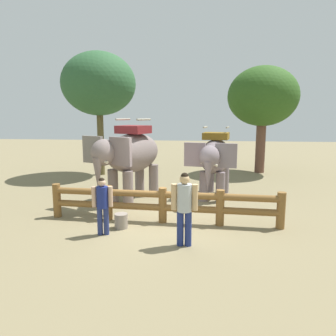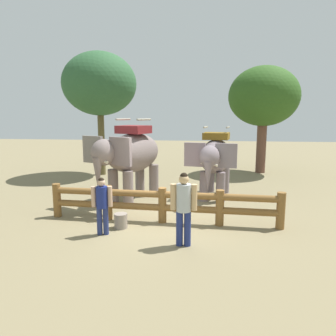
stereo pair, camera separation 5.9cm
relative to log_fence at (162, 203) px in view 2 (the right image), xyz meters
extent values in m
plane|color=#7C704F|center=(0.00, 0.04, -0.61)|extent=(60.00, 60.00, 0.00)
cylinder|color=brown|center=(-3.36, 0.17, -0.08)|extent=(0.24, 0.24, 1.05)
cylinder|color=brown|center=(-1.68, 0.08, -0.08)|extent=(0.24, 0.24, 1.05)
cylinder|color=brown|center=(0.00, 0.00, -0.08)|extent=(0.24, 0.24, 1.05)
cylinder|color=brown|center=(1.68, -0.08, -0.08)|extent=(0.24, 0.24, 1.05)
cylinder|color=brown|center=(3.36, -0.17, -0.08)|extent=(0.24, 0.24, 1.05)
cylinder|color=brown|center=(0.00, 0.00, -0.16)|extent=(6.73, 0.53, 0.20)
cylinder|color=brown|center=(0.00, 0.00, 0.24)|extent=(6.73, 0.53, 0.20)
cylinder|color=slate|center=(-1.44, 1.65, 0.01)|extent=(0.37, 0.37, 1.23)
cylinder|color=slate|center=(-2.06, 1.92, 0.01)|extent=(0.37, 0.37, 1.23)
cylinder|color=slate|center=(-0.77, 3.17, 0.01)|extent=(0.37, 0.37, 1.23)
cylinder|color=slate|center=(-1.39, 3.44, 0.01)|extent=(0.37, 0.37, 1.23)
ellipsoid|color=slate|center=(-1.41, 2.54, 1.16)|extent=(2.24, 3.03, 1.44)
ellipsoid|color=slate|center=(-2.07, 1.04, 1.34)|extent=(1.09, 1.16, 0.88)
cube|color=slate|center=(-1.48, 0.91, 1.40)|extent=(0.80, 0.44, 0.92)
cube|color=slate|center=(-2.57, 1.39, 1.40)|extent=(0.80, 0.44, 0.92)
cone|color=slate|center=(-2.20, 0.75, 0.64)|extent=(0.33, 0.33, 1.13)
cone|color=beige|center=(-2.02, 0.77, 1.09)|extent=(0.38, 0.24, 0.16)
cone|color=beige|center=(-2.31, 0.90, 1.09)|extent=(0.38, 0.24, 0.16)
cube|color=maroon|center=(-1.41, 2.54, 2.03)|extent=(1.33, 1.27, 0.29)
cylinder|color=#A59E8C|center=(-0.98, 2.35, 2.40)|extent=(0.40, 0.79, 0.07)
cylinder|color=#A59E8C|center=(-1.84, 2.73, 2.40)|extent=(0.40, 0.79, 0.07)
cylinder|color=slate|center=(1.82, 2.45, -0.05)|extent=(0.33, 0.33, 1.11)
cylinder|color=slate|center=(1.22, 2.56, -0.05)|extent=(0.33, 0.33, 1.11)
cylinder|color=slate|center=(2.08, 3.92, -0.05)|extent=(0.33, 0.33, 1.11)
cylinder|color=slate|center=(1.47, 4.03, -0.05)|extent=(0.33, 0.33, 1.11)
ellipsoid|color=slate|center=(1.65, 3.24, 0.99)|extent=(1.52, 2.65, 1.29)
ellipsoid|color=slate|center=(1.39, 1.79, 1.15)|extent=(0.84, 0.94, 0.79)
cube|color=slate|center=(1.94, 1.80, 1.20)|extent=(0.75, 0.24, 0.83)
cube|color=slate|center=(0.88, 1.98, 1.20)|extent=(0.75, 0.24, 0.83)
cone|color=slate|center=(1.34, 1.50, 0.52)|extent=(0.30, 0.30, 1.02)
cone|color=beige|center=(1.50, 1.56, 0.92)|extent=(0.34, 0.15, 0.14)
cone|color=beige|center=(1.21, 1.61, 0.92)|extent=(0.34, 0.15, 0.14)
cube|color=brown|center=(1.65, 3.24, 1.76)|extent=(1.07, 0.98, 0.26)
cylinder|color=#A59E8C|center=(2.06, 3.17, 2.10)|extent=(0.19, 0.75, 0.06)
cylinder|color=#A59E8C|center=(1.23, 3.31, 2.10)|extent=(0.19, 0.75, 0.06)
cylinder|color=navy|center=(-1.37, -1.14, -0.23)|extent=(0.14, 0.14, 0.75)
cylinder|color=navy|center=(-1.54, -1.17, -0.23)|extent=(0.14, 0.14, 0.75)
cylinder|color=navy|center=(-1.45, -1.15, 0.43)|extent=(0.35, 0.35, 0.57)
cylinder|color=tan|center=(-1.24, -1.12, 0.44)|extent=(0.12, 0.12, 0.54)
cylinder|color=tan|center=(-1.67, -1.19, 0.44)|extent=(0.12, 0.12, 0.54)
sphere|color=tan|center=(-1.45, -1.15, 0.81)|extent=(0.21, 0.21, 0.21)
sphere|color=black|center=(-1.45, -1.15, 0.87)|extent=(0.16, 0.16, 0.16)
cylinder|color=navy|center=(0.83, -1.63, -0.17)|extent=(0.17, 0.17, 0.87)
cylinder|color=navy|center=(0.64, -1.64, -0.17)|extent=(0.17, 0.17, 0.87)
cylinder|color=#ADB5BA|center=(0.74, -1.64, 0.60)|extent=(0.35, 0.35, 0.67)
cylinder|color=tan|center=(0.99, -1.63, 0.62)|extent=(0.14, 0.14, 0.63)
cylinder|color=tan|center=(0.49, -1.64, 0.62)|extent=(0.14, 0.14, 0.63)
sphere|color=tan|center=(0.74, -1.64, 1.06)|extent=(0.24, 0.24, 0.24)
sphere|color=black|center=(0.74, -1.64, 1.12)|extent=(0.19, 0.19, 0.19)
cylinder|color=brown|center=(4.30, 8.82, 0.95)|extent=(0.52, 0.52, 3.12)
ellipsoid|color=#2C531C|center=(4.30, 8.82, 3.54)|extent=(3.74, 3.74, 3.18)
cylinder|color=brown|center=(-4.21, 7.23, 1.24)|extent=(0.34, 0.34, 3.69)
ellipsoid|color=#2C5831|center=(-4.21, 7.23, 4.13)|extent=(3.78, 3.78, 3.22)
cylinder|color=gray|center=(-1.11, -0.62, -0.40)|extent=(0.37, 0.37, 0.42)
camera|label=1|loc=(1.15, -9.00, 2.57)|focal=33.90mm
camera|label=2|loc=(1.21, -8.99, 2.57)|focal=33.90mm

